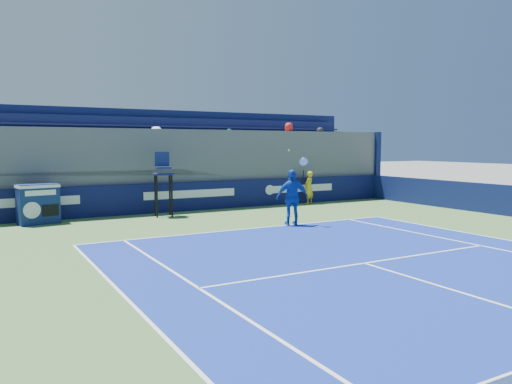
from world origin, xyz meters
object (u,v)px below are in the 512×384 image
ball_person (309,188)px  tennis_player (292,197)px  umpire_chair (163,177)px  match_clock (38,203)px

ball_person → tennis_player: 6.33m
ball_person → umpire_chair: size_ratio=0.61×
umpire_chair → tennis_player: size_ratio=0.96×
umpire_chair → tennis_player: tennis_player is taller
match_clock → tennis_player: 8.77m
match_clock → umpire_chair: bearing=-4.1°
ball_person → match_clock: (-11.60, -0.29, -0.03)m
ball_person → tennis_player: (-4.10, -4.82, 0.19)m
tennis_player → match_clock: bearing=148.8°
match_clock → tennis_player: (7.50, -4.54, 0.22)m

